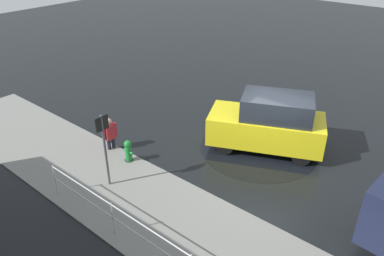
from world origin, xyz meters
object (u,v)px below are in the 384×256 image
at_px(pedestrian, 110,132).
at_px(sign_post, 104,141).
at_px(moving_hatchback, 269,123).
at_px(fire_hydrant, 128,151).

distance_m(pedestrian, sign_post, 2.29).
bearing_deg(moving_hatchback, fire_hydrant, 49.32).
bearing_deg(sign_post, pedestrian, -41.47).
xyz_separation_m(fire_hydrant, pedestrian, (1.06, -0.13, 0.28)).
distance_m(fire_hydrant, pedestrian, 1.11).
bearing_deg(moving_hatchback, sign_post, 61.87).
xyz_separation_m(moving_hatchback, sign_post, (2.64, 4.94, 0.55)).
height_order(moving_hatchback, sign_post, sign_post).
relative_size(pedestrian, sign_post, 0.51).
relative_size(moving_hatchback, sign_post, 1.77).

